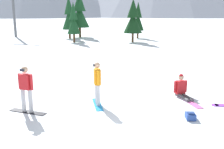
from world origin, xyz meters
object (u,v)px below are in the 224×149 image
(snowboarder_background, at_px, (182,89))
(backpack_blue, at_px, (190,116))
(pine_tree_slender, at_px, (133,19))
(ski_lift_tower, at_px, (13,0))
(pine_tree_tall, at_px, (69,16))
(pine_tree_leaning, at_px, (138,19))
(pine_tree_short, at_px, (74,21))
(snowboarder_midground, at_px, (97,83))
(pine_tree_young, at_px, (79,12))
(snowboarder_foreground, at_px, (26,88))

(snowboarder_background, height_order, backpack_blue, snowboarder_background)
(pine_tree_slender, bearing_deg, ski_lift_tower, 172.03)
(snowboarder_background, relative_size, backpack_blue, 3.22)
(backpack_blue, distance_m, pine_tree_tall, 28.71)
(pine_tree_leaning, xyz_separation_m, pine_tree_short, (-6.59, -6.68, -0.07))
(snowboarder_midground, xyz_separation_m, pine_tree_tall, (-11.03, 23.89, 2.10))
(backpack_blue, distance_m, ski_lift_tower, 34.15)
(backpack_blue, bearing_deg, pine_tree_tall, 120.82)
(snowboarder_background, xyz_separation_m, pine_tree_short, (-12.13, 17.97, 2.19))
(snowboarder_midground, distance_m, pine_tree_young, 28.06)
(pine_tree_young, bearing_deg, backpack_blue, -62.37)
(pine_tree_short, xyz_separation_m, pine_tree_slender, (6.68, 1.91, 0.21))
(snowboarder_midground, relative_size, snowboarder_background, 1.00)
(snowboarder_midground, bearing_deg, ski_lift_tower, 128.79)
(pine_tree_short, distance_m, ski_lift_tower, 11.72)
(pine_tree_leaning, bearing_deg, pine_tree_tall, -163.63)
(pine_tree_tall, bearing_deg, ski_lift_tower, 178.38)
(pine_tree_tall, relative_size, pine_tree_slender, 1.11)
(backpack_blue, bearing_deg, pine_tree_slender, 104.35)
(pine_tree_slender, distance_m, ski_lift_tower, 17.60)
(pine_tree_short, bearing_deg, snowboarder_foreground, -73.02)
(pine_tree_slender, bearing_deg, pine_tree_short, -164.05)
(snowboarder_foreground, relative_size, snowboarder_midground, 1.00)
(backpack_blue, bearing_deg, snowboarder_foreground, -172.66)
(pine_tree_tall, distance_m, pine_tree_slender, 9.18)
(backpack_blue, bearing_deg, pine_tree_leaning, 102.08)
(snowboarder_midground, relative_size, pine_tree_tall, 0.32)
(snowboarder_foreground, xyz_separation_m, pine_tree_leaning, (0.12, 27.88, 1.68))
(backpack_blue, relative_size, pine_tree_slender, 0.11)
(ski_lift_tower, bearing_deg, pine_tree_young, 11.51)
(snowboarder_midground, distance_m, pine_tree_leaning, 26.63)
(pine_tree_short, bearing_deg, ski_lift_tower, 157.79)
(pine_tree_young, xyz_separation_m, pine_tree_short, (1.54, -6.17, -0.89))
(pine_tree_leaning, height_order, pine_tree_slender, pine_tree_slender)
(snowboarder_foreground, bearing_deg, ski_lift_tower, 123.78)
(snowboarder_foreground, bearing_deg, pine_tree_tall, 109.00)
(snowboarder_foreground, height_order, snowboarder_midground, snowboarder_foreground)
(snowboarder_midground, distance_m, pine_tree_short, 21.72)
(snowboarder_foreground, xyz_separation_m, ski_lift_tower, (-17.07, 25.52, 4.10))
(pine_tree_young, distance_m, pine_tree_short, 6.42)
(snowboarder_background, relative_size, pine_tree_slender, 0.35)
(snowboarder_background, relative_size, pine_tree_tall, 0.31)
(snowboarder_midground, distance_m, ski_lift_tower, 31.22)
(pine_tree_young, relative_size, pine_tree_short, 1.35)
(pine_tree_slender, bearing_deg, backpack_blue, -75.65)
(pine_tree_slender, bearing_deg, snowboarder_midground, -84.44)
(backpack_blue, distance_m, pine_tree_leaning, 27.84)
(pine_tree_tall, xyz_separation_m, pine_tree_short, (2.24, -4.09, -0.49))
(snowboarder_midground, height_order, pine_tree_tall, pine_tree_tall)
(snowboarder_background, xyz_separation_m, backpack_blue, (0.26, -2.46, -0.23))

